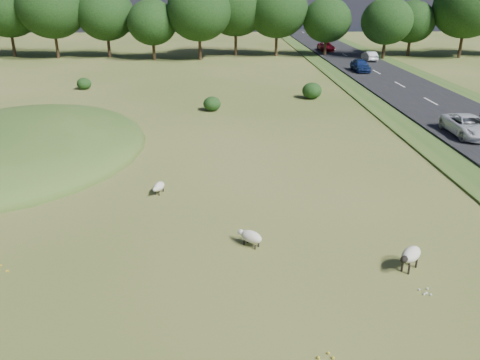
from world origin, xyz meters
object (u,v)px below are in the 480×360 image
(sheep_1, at_px, (251,237))
(car_3, at_px, (468,126))
(sheep_2, at_px, (411,255))
(car_6, at_px, (361,65))
(car_4, at_px, (370,56))
(car_1, at_px, (317,31))
(car_2, at_px, (326,47))
(sheep_0, at_px, (159,187))

(sheep_1, relative_size, car_3, 0.23)
(sheep_1, xyz_separation_m, sheep_2, (5.77, -1.97, 0.22))
(car_6, bearing_deg, sheep_2, -103.12)
(car_4, bearing_deg, car_1, -90.00)
(car_2, relative_size, car_3, 0.97)
(car_2, bearing_deg, car_1, 82.36)
(car_3, bearing_deg, sheep_2, -122.06)
(car_2, bearing_deg, car_4, -71.62)
(car_2, relative_size, car_4, 1.23)
(car_3, xyz_separation_m, car_4, (3.80, 36.16, -0.05))
(sheep_0, xyz_separation_m, car_1, (24.01, 84.63, 0.62))
(car_4, relative_size, car_6, 0.89)
(car_1, bearing_deg, car_2, 82.36)
(sheep_2, bearing_deg, sheep_1, -62.67)
(sheep_1, height_order, car_2, car_2)
(sheep_1, xyz_separation_m, car_4, (19.63, 50.26, 0.46))
(sheep_0, xyz_separation_m, car_4, (24.01, 44.87, 0.51))
(sheep_2, relative_size, car_2, 0.25)
(sheep_1, height_order, car_6, car_6)
(car_1, xyz_separation_m, car_2, (-3.80, -28.32, -0.09))
(car_2, height_order, car_3, car_3)
(car_2, height_order, car_4, car_2)
(car_1, xyz_separation_m, car_6, (-3.80, -48.81, -0.01))
(sheep_1, xyz_separation_m, car_3, (15.83, 14.10, 0.51))
(sheep_1, relative_size, car_2, 0.24)
(sheep_0, bearing_deg, car_6, 168.38)
(sheep_0, distance_m, car_4, 50.89)
(sheep_2, xyz_separation_m, car_6, (10.07, 43.18, 0.35))
(sheep_0, xyz_separation_m, car_2, (20.21, 56.31, 0.53))
(sheep_2, height_order, car_3, car_3)
(car_2, bearing_deg, car_3, -90.00)
(sheep_2, height_order, car_6, car_6)
(car_1, distance_m, car_6, 48.96)
(sheep_0, xyz_separation_m, sheep_2, (10.14, -7.36, 0.26))
(car_3, bearing_deg, sheep_0, -156.68)
(car_3, height_order, car_6, car_6)
(sheep_0, height_order, car_4, car_4)
(car_1, bearing_deg, car_3, 87.13)
(sheep_0, relative_size, car_1, 0.21)
(sheep_0, distance_m, sheep_2, 12.53)
(sheep_2, relative_size, car_6, 0.28)
(car_4, bearing_deg, sheep_2, 75.13)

